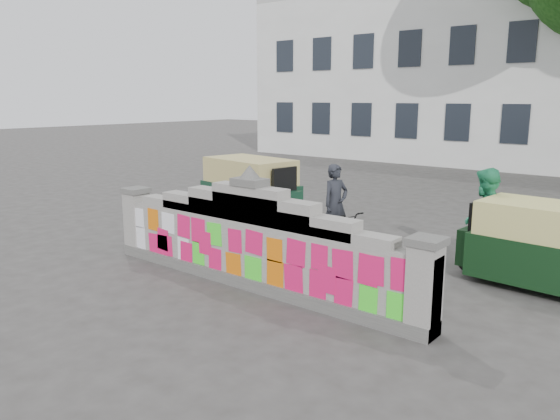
% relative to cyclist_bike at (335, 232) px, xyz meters
% --- Properties ---
extents(ground, '(100.00, 100.00, 0.00)m').
position_rel_cyclist_bike_xyz_m(ground, '(-0.03, -2.42, -0.46)').
color(ground, '#383533').
rests_on(ground, ground).
extents(parapet_wall, '(6.48, 0.44, 2.01)m').
position_rel_cyclist_bike_xyz_m(parapet_wall, '(-0.03, -2.43, 0.29)').
color(parapet_wall, '#4C4C49').
rests_on(parapet_wall, ground).
extents(building, '(16.00, 10.00, 8.90)m').
position_rel_cyclist_bike_xyz_m(building, '(-7.03, 19.56, 3.56)').
color(building, silver).
rests_on(building, ground).
extents(cyclist_bike, '(1.84, 1.09, 0.91)m').
position_rel_cyclist_bike_xyz_m(cyclist_bike, '(0.00, 0.00, 0.00)').
color(cyclist_bike, black).
rests_on(cyclist_bike, ground).
extents(cyclist_rider, '(0.52, 0.65, 1.55)m').
position_rel_cyclist_bike_xyz_m(cyclist_rider, '(0.00, 0.00, 0.32)').
color(cyclist_rider, '#21232A').
rests_on(cyclist_rider, ground).
extents(pedestrian, '(0.84, 1.01, 1.85)m').
position_rel_cyclist_bike_xyz_m(pedestrian, '(2.59, 0.83, 0.47)').
color(pedestrian, '#2A9D69').
rests_on(pedestrian, ground).
extents(rickshaw_left, '(2.93, 1.69, 1.58)m').
position_rel_cyclist_bike_xyz_m(rickshaw_left, '(-3.24, 1.15, 0.36)').
color(rickshaw_left, '#10311F').
rests_on(rickshaw_left, ground).
extents(rickshaw_right, '(2.57, 1.32, 1.40)m').
position_rel_cyclist_bike_xyz_m(rickshaw_right, '(3.64, 0.51, 0.27)').
color(rickshaw_right, black).
rests_on(rickshaw_right, ground).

